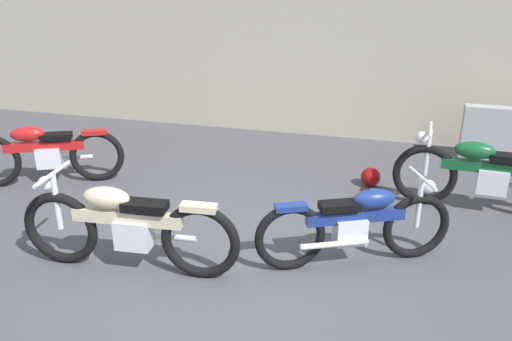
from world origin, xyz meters
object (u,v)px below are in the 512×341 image
object	(u,v)px
stone_marker	(487,134)
motorcycle_blue	(357,225)
motorcycle_red	(43,153)
motorcycle_cream	(126,226)
motorcycle_green	(486,175)
helmet	(371,177)

from	to	relation	value
stone_marker	motorcycle_blue	world-z (taller)	motorcycle_blue
motorcycle_red	motorcycle_cream	bearing A→B (deg)	117.81
stone_marker	motorcycle_cream	distance (m)	5.28
motorcycle_red	motorcycle_blue	size ratio (longest dim) A/B	1.02
motorcycle_cream	motorcycle_green	distance (m)	4.00
stone_marker	motorcycle_blue	distance (m)	3.56
stone_marker	motorcycle_green	distance (m)	1.72
motorcycle_red	motorcycle_green	world-z (taller)	motorcycle_green
helmet	motorcycle_green	bearing A→B (deg)	-17.06
motorcycle_red	motorcycle_blue	distance (m)	4.13
motorcycle_cream	motorcycle_green	xyz separation A→B (m)	(3.38, 2.16, -0.00)
motorcycle_blue	motorcycle_green	size ratio (longest dim) A/B	0.85
helmet	motorcycle_cream	xyz separation A→B (m)	(-2.09, -2.55, 0.33)
helmet	motorcycle_red	xyz separation A→B (m)	(-4.06, -0.99, 0.30)
motorcycle_green	stone_marker	bearing A→B (deg)	-94.27
motorcycle_red	motorcycle_green	bearing A→B (deg)	162.40
motorcycle_blue	motorcycle_cream	world-z (taller)	motorcycle_cream
helmet	motorcycle_red	bearing A→B (deg)	-166.25
stone_marker	motorcycle_green	bearing A→B (deg)	-97.71
stone_marker	helmet	world-z (taller)	stone_marker
motorcycle_blue	motorcycle_green	bearing A→B (deg)	23.85
motorcycle_red	motorcycle_green	size ratio (longest dim) A/B	0.87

